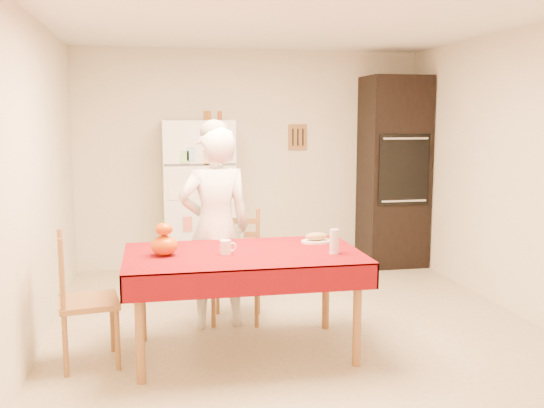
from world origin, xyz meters
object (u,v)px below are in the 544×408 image
object	(u,v)px
chair_far	(237,261)
chair_left	(79,295)
oven_cabinet	(393,172)
bread_plate	(316,241)
pumpkin_lower	(164,245)
coffee_mug	(226,247)
wine_glass	(334,241)
refrigerator	(198,199)
seated_woman	(215,228)
dining_table	(243,262)

from	to	relation	value
chair_far	chair_left	bearing A→B (deg)	-135.09
oven_cabinet	bread_plate	world-z (taller)	oven_cabinet
chair_left	pumpkin_lower	size ratio (longest dim) A/B	4.95
coffee_mug	oven_cabinet	bearing A→B (deg)	47.00
oven_cabinet	pumpkin_lower	world-z (taller)	oven_cabinet
chair_far	wine_glass	distance (m)	1.17
pumpkin_lower	wine_glass	distance (m)	1.21
refrigerator	bread_plate	world-z (taller)	refrigerator
refrigerator	pumpkin_lower	bearing A→B (deg)	-100.01
refrigerator	chair_far	size ratio (longest dim) A/B	1.79
chair_left	wine_glass	size ratio (longest dim) A/B	5.40
seated_woman	wine_glass	size ratio (longest dim) A/B	9.42
chair_far	seated_woman	size ratio (longest dim) A/B	0.57
seated_woman	chair_far	bearing A→B (deg)	-147.44
dining_table	wine_glass	bearing A→B (deg)	-14.27
oven_cabinet	seated_woman	world-z (taller)	oven_cabinet
oven_cabinet	pumpkin_lower	bearing A→B (deg)	-138.47
wine_glass	seated_woman	bearing A→B (deg)	134.35
refrigerator	pumpkin_lower	distance (m)	2.37
chair_far	bread_plate	bearing A→B (deg)	-33.36
dining_table	chair_left	world-z (taller)	chair_left
pumpkin_lower	chair_left	bearing A→B (deg)	-179.15
coffee_mug	chair_far	bearing A→B (deg)	76.95
oven_cabinet	chair_far	world-z (taller)	oven_cabinet
refrigerator	chair_far	world-z (taller)	refrigerator
chair_far	seated_woman	xyz separation A→B (m)	(-0.20, -0.16, 0.32)
oven_cabinet	wine_glass	bearing A→B (deg)	-120.28
refrigerator	oven_cabinet	distance (m)	2.29
dining_table	bread_plate	size ratio (longest dim) A/B	7.08
bread_plate	wine_glass	bearing A→B (deg)	-86.43
chair_left	bread_plate	size ratio (longest dim) A/B	3.96
refrigerator	seated_woman	size ratio (longest dim) A/B	1.03
bread_plate	chair_left	bearing A→B (deg)	-172.65
pumpkin_lower	bread_plate	size ratio (longest dim) A/B	0.80
chair_far	coffee_mug	bearing A→B (deg)	-91.12
pumpkin_lower	oven_cabinet	bearing A→B (deg)	41.53
seated_woman	bread_plate	world-z (taller)	seated_woman
oven_cabinet	chair_left	distance (m)	4.11
refrigerator	seated_woman	xyz separation A→B (m)	(0.01, -1.72, -0.02)
chair_left	oven_cabinet	bearing A→B (deg)	-62.82
chair_left	coffee_mug	world-z (taller)	chair_left
refrigerator	chair_left	distance (m)	2.58
chair_far	coffee_mug	distance (m)	0.90
coffee_mug	bread_plate	distance (m)	0.79
chair_left	chair_far	bearing A→B (deg)	-65.89
refrigerator	pumpkin_lower	xyz separation A→B (m)	(-0.41, -2.34, -0.02)
pumpkin_lower	dining_table	bearing A→B (deg)	-1.14
seated_woman	bread_plate	size ratio (longest dim) A/B	6.91
chair_far	bread_plate	xyz separation A→B (m)	(0.55, -0.56, 0.26)
oven_cabinet	chair_far	size ratio (longest dim) A/B	2.32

